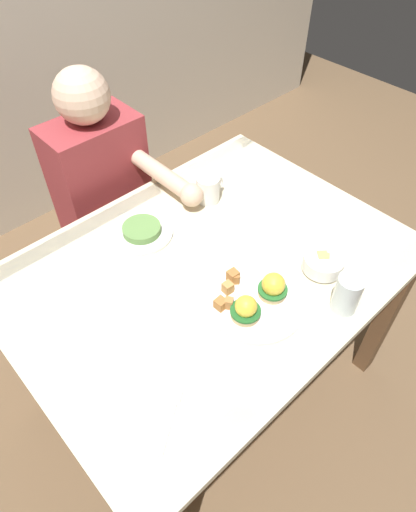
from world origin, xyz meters
TOP-DOWN VIEW (x-y plane):
  - ground_plane at (0.00, 0.00)m, footprint 6.00×6.00m
  - dining_table at (0.00, 0.00)m, footprint 1.20×0.90m
  - eggs_benedict_plate at (-0.01, -0.20)m, footprint 0.27×0.27m
  - fruit_bowl at (0.23, -0.25)m, footprint 0.12×0.12m
  - coffee_mug at (0.21, 0.23)m, footprint 0.11×0.08m
  - fork at (-0.39, -0.29)m, footprint 0.14×0.10m
  - water_glass_near at (0.16, -0.37)m, footprint 0.07×0.07m
  - side_plate at (-0.07, 0.24)m, footprint 0.20×0.20m
  - diner_person at (0.02, 0.60)m, footprint 0.34×0.54m

SIDE VIEW (x-z plane):
  - ground_plane at x=0.00m, z-range 0.00..0.00m
  - dining_table at x=0.00m, z-range 0.26..1.00m
  - diner_person at x=0.02m, z-range 0.08..1.22m
  - fork at x=-0.39m, z-range 0.74..0.74m
  - side_plate at x=-0.07m, z-range 0.74..0.77m
  - eggs_benedict_plate at x=-0.01m, z-range 0.72..0.81m
  - fruit_bowl at x=0.23m, z-range 0.74..0.80m
  - coffee_mug at x=0.21m, z-range 0.74..0.84m
  - water_glass_near at x=0.16m, z-range 0.73..0.85m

